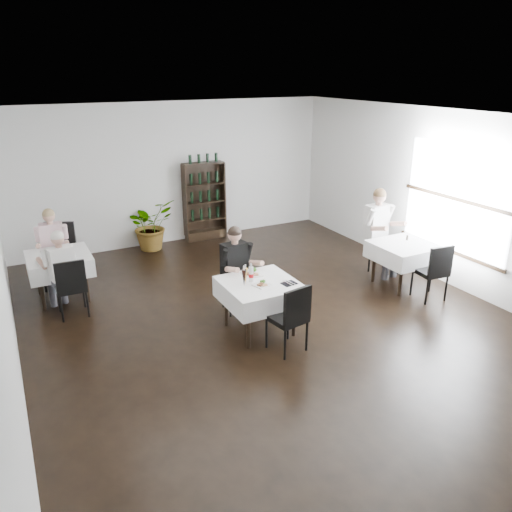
{
  "coord_description": "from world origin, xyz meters",
  "views": [
    {
      "loc": [
        -3.34,
        -5.74,
        3.63
      ],
      "look_at": [
        -0.25,
        0.2,
        1.1
      ],
      "focal_mm": 35.0,
      "sensor_mm": 36.0,
      "label": 1
    }
  ],
  "objects": [
    {
      "name": "diner_left_far",
      "position": [
        -2.71,
        3.05,
        0.81
      ],
      "size": [
        0.55,
        0.56,
        1.4
      ],
      "color": "#3C3C43",
      "rests_on": "ground"
    },
    {
      "name": "main_chair_near",
      "position": [
        -0.2,
        -0.71,
        0.56
      ],
      "size": [
        0.52,
        0.52,
        0.98
      ],
      "color": "black",
      "rests_on": "ground"
    },
    {
      "name": "window_right",
      "position": [
        3.48,
        0.0,
        1.5
      ],
      "size": [
        0.06,
        2.3,
        1.85
      ],
      "color": "white",
      "rests_on": "room_shell"
    },
    {
      "name": "left_chair_far",
      "position": [
        -2.62,
        3.09,
        0.64
      ],
      "size": [
        0.67,
        0.67,
        1.12
      ],
      "color": "black",
      "rests_on": "ground"
    },
    {
      "name": "coke_bottle",
      "position": [
        -0.4,
        0.08,
        0.88
      ],
      "size": [
        0.07,
        0.07,
        0.28
      ],
      "color": "silver",
      "rests_on": "main_table"
    },
    {
      "name": "room_shell",
      "position": [
        0.0,
        0.0,
        1.5
      ],
      "size": [
        9.0,
        9.0,
        9.0
      ],
      "color": "black",
      "rests_on": "ground"
    },
    {
      "name": "diner_right_far",
      "position": [
        2.69,
        0.94,
        0.93
      ],
      "size": [
        0.64,
        0.66,
        1.61
      ],
      "color": "#3C3C43",
      "rests_on": "ground"
    },
    {
      "name": "pepper_mill",
      "position": [
        2.88,
        0.44,
        0.81
      ],
      "size": [
        0.05,
        0.05,
        0.09
      ],
      "primitive_type": "cylinder",
      "rotation": [
        0.0,
        0.0,
        -0.34
      ],
      "color": "black",
      "rests_on": "right_table"
    },
    {
      "name": "pilsner_dark",
      "position": [
        -0.55,
        -0.01,
        0.89
      ],
      "size": [
        0.07,
        0.07,
        0.3
      ],
      "color": "black",
      "rests_on": "main_table"
    },
    {
      "name": "right_chair_far",
      "position": [
        2.8,
        0.95,
        0.55
      ],
      "size": [
        0.47,
        0.47,
        0.96
      ],
      "color": "black",
      "rests_on": "ground"
    },
    {
      "name": "right_table",
      "position": [
        2.7,
        0.3,
        0.62
      ],
      "size": [
        0.98,
        0.98,
        0.77
      ],
      "color": "black",
      "rests_on": "ground"
    },
    {
      "name": "plate_far",
      "position": [
        -0.27,
        0.3,
        0.79
      ],
      "size": [
        0.3,
        0.3,
        0.09
      ],
      "color": "white",
      "rests_on": "main_table"
    },
    {
      "name": "wine_shelf",
      "position": [
        0.6,
        4.31,
        0.85
      ],
      "size": [
        0.9,
        0.28,
        1.75
      ],
      "color": "black",
      "rests_on": "ground"
    },
    {
      "name": "pilsner_lager",
      "position": [
        -0.5,
        0.05,
        0.89
      ],
      "size": [
        0.07,
        0.07,
        0.29
      ],
      "color": "#C38A32",
      "rests_on": "main_table"
    },
    {
      "name": "main_table",
      "position": [
        -0.3,
        0.0,
        0.62
      ],
      "size": [
        1.03,
        1.03,
        0.77
      ],
      "color": "black",
      "rests_on": "ground"
    },
    {
      "name": "diner_left_near",
      "position": [
        -2.73,
        2.01,
        0.78
      ],
      "size": [
        0.56,
        0.59,
        1.34
      ],
      "color": "#3C3C43",
      "rests_on": "ground"
    },
    {
      "name": "main_chair_far",
      "position": [
        -0.3,
        0.83,
        0.51
      ],
      "size": [
        0.45,
        0.45,
        0.9
      ],
      "color": "black",
      "rests_on": "ground"
    },
    {
      "name": "napkin_cutlery",
      "position": [
        0.05,
        -0.24,
        0.78
      ],
      "size": [
        0.22,
        0.23,
        0.02
      ],
      "color": "black",
      "rests_on": "main_table"
    },
    {
      "name": "diner_main",
      "position": [
        -0.34,
        0.64,
        0.82
      ],
      "size": [
        0.57,
        0.6,
        1.42
      ],
      "color": "#3C3C43",
      "rests_on": "ground"
    },
    {
      "name": "left_table",
      "position": [
        -2.7,
        2.5,
        0.62
      ],
      "size": [
        0.98,
        0.98,
        0.77
      ],
      "color": "black",
      "rests_on": "ground"
    },
    {
      "name": "right_chair_near",
      "position": [
        2.71,
        -0.41,
        0.56
      ],
      "size": [
        0.49,
        0.5,
        0.98
      ],
      "color": "black",
      "rests_on": "ground"
    },
    {
      "name": "left_chair_near",
      "position": [
        -2.64,
        1.71,
        0.55
      ],
      "size": [
        0.44,
        0.45,
        0.96
      ],
      "color": "black",
      "rests_on": "ground"
    },
    {
      "name": "potted_tree",
      "position": [
        -0.68,
        4.2,
        0.53
      ],
      "size": [
        1.2,
        1.13,
        1.06
      ],
      "primitive_type": "imported",
      "rotation": [
        0.0,
        0.0,
        0.4
      ],
      "color": "#276121",
      "rests_on": "ground"
    },
    {
      "name": "plate_near",
      "position": [
        -0.32,
        -0.11,
        0.79
      ],
      "size": [
        0.27,
        0.27,
        0.07
      ],
      "color": "white",
      "rests_on": "main_table"
    }
  ]
}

